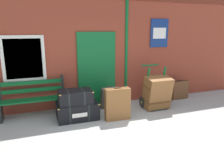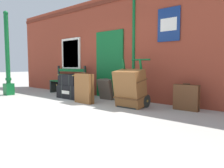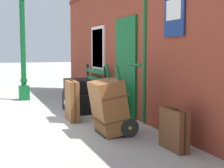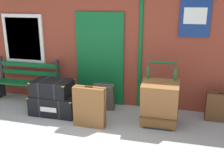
{
  "view_description": "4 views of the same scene",
  "coord_description": "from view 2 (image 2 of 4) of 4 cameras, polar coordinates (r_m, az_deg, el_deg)",
  "views": [
    {
      "loc": [
        -1.76,
        -3.53,
        2.19
      ],
      "look_at": [
        0.18,
        1.79,
        0.76
      ],
      "focal_mm": 35.38,
      "sensor_mm": 36.0,
      "label": 1
    },
    {
      "loc": [
        4.39,
        -2.65,
        1.02
      ],
      "look_at": [
        0.79,
        1.57,
        0.53
      ],
      "focal_mm": 34.01,
      "sensor_mm": 36.0,
      "label": 2
    },
    {
      "loc": [
        6.75,
        -0.39,
        1.44
      ],
      "look_at": [
        0.47,
        1.92,
        0.75
      ],
      "focal_mm": 54.92,
      "sensor_mm": 36.0,
      "label": 3
    },
    {
      "loc": [
        1.73,
        -3.31,
        2.4
      ],
      "look_at": [
        0.39,
        1.85,
        0.68
      ],
      "focal_mm": 43.24,
      "sensor_mm": 36.0,
      "label": 4
    }
  ],
  "objects": [
    {
      "name": "steamer_trunk_middle",
      "position": [
        6.75,
        -10.58,
        1.17
      ],
      "size": [
        0.83,
        0.57,
        0.33
      ],
      "color": "black",
      "rests_on": "steamer_trunk_base"
    },
    {
      "name": "platform_bench",
      "position": [
        7.87,
        -11.72,
        0.69
      ],
      "size": [
        1.6,
        0.43,
        1.01
      ],
      "color": "#0F5B28",
      "rests_on": "ground"
    },
    {
      "name": "suitcase_tan",
      "position": [
        6.33,
        -1.75,
        -1.43
      ],
      "size": [
        0.46,
        0.3,
        0.64
      ],
      "color": "#51473D",
      "rests_on": "ground"
    },
    {
      "name": "suitcase_charcoal",
      "position": [
        5.12,
        19.33,
        -3.44
      ],
      "size": [
        0.58,
        0.18,
        0.62
      ],
      "color": "brown",
      "rests_on": "ground"
    },
    {
      "name": "ground_plane",
      "position": [
        5.23,
        -18.19,
        -6.5
      ],
      "size": [
        60.0,
        60.0,
        0.0
      ],
      "primitive_type": "plane",
      "color": "#A3A099"
    },
    {
      "name": "large_brown_trunk",
      "position": [
        5.16,
        4.86,
        -1.14
      ],
      "size": [
        0.7,
        0.58,
        0.94
      ],
      "color": "brown",
      "rests_on": "ground"
    },
    {
      "name": "suitcase_slate",
      "position": [
        5.79,
        -7.53,
        -1.21
      ],
      "size": [
        0.63,
        0.2,
        0.84
      ],
      "color": "brown",
      "rests_on": "ground"
    },
    {
      "name": "lamp_post",
      "position": [
        8.16,
        -26.23,
        4.91
      ],
      "size": [
        0.28,
        0.28,
        2.86
      ],
      "color": "#0F5B28",
      "rests_on": "ground"
    },
    {
      "name": "steamer_trunk_base",
      "position": [
        6.77,
        -10.1,
        -1.96
      ],
      "size": [
        1.02,
        0.67,
        0.43
      ],
      "color": "black",
      "rests_on": "ground"
    },
    {
      "name": "brick_facade",
      "position": [
        6.87,
        0.44,
        9.81
      ],
      "size": [
        10.4,
        0.35,
        3.2
      ],
      "color": "brown",
      "rests_on": "ground"
    },
    {
      "name": "porters_trolley",
      "position": [
        5.32,
        5.95,
        -3.12
      ],
      "size": [
        0.71,
        0.64,
        1.19
      ],
      "color": "black",
      "rests_on": "ground"
    }
  ]
}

